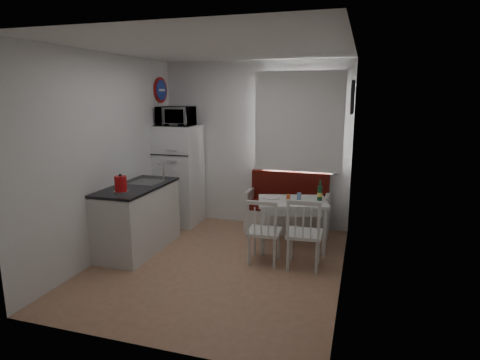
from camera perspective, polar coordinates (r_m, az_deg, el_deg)
The scene contains 22 objects.
floor at distance 5.14m, azimuth -3.15°, elevation -11.88°, with size 3.00×3.50×0.02m, color #A77659.
ceiling at distance 4.72m, azimuth -3.53°, elevation 18.30°, with size 3.00×3.50×0.02m, color white.
wall_back at distance 6.41m, azimuth 2.16°, elevation 5.05°, with size 3.00×0.02×2.60m, color white.
wall_front at distance 3.22m, azimuth -14.29°, elevation -2.51°, with size 3.00×0.02×2.60m, color white.
wall_left at distance 5.47m, azimuth -18.25°, elevation 3.20°, with size 0.02×3.50×2.60m, color white.
wall_right at distance 4.47m, azimuth 15.00°, elevation 1.52°, with size 0.02×3.50×2.60m, color white.
window at distance 6.21m, azimuth 8.42°, elevation 7.71°, with size 1.22×0.06×1.47m, color silver.
curtain at distance 6.14m, azimuth 8.33°, elevation 8.13°, with size 1.35×0.02×1.50m, color white.
kitchen_counter at distance 5.62m, azimuth -14.25°, elevation -5.19°, with size 0.62×1.32×1.16m.
wall_sign at distance 6.63m, azimuth -11.16°, elevation 12.43°, with size 0.40×0.40×0.03m, color #193399.
picture_frame at distance 5.50m, azimuth 15.68°, elevation 11.27°, with size 0.04×0.52×0.42m, color black.
bench at distance 6.26m, azimuth 6.77°, elevation -4.55°, with size 1.27×0.49×0.91m.
dining_table at distance 5.49m, azimuth 7.45°, elevation -3.65°, with size 1.05×0.85×0.69m.
chair_left at distance 4.95m, azimuth 3.24°, elevation -6.40°, with size 0.41×0.39×0.45m.
chair_right at distance 4.84m, azimuth 9.01°, elevation -6.58°, with size 0.43×0.41×0.48m.
fridge at distance 6.58m, azimuth -8.65°, elevation 0.69°, with size 0.64×0.64×1.60m, color white.
microwave at distance 6.41m, azimuth -9.12°, elevation 8.96°, with size 0.54×0.37×0.30m, color white.
kettle at distance 5.10m, azimuth -16.61°, elevation -0.54°, with size 0.18×0.18×0.24m, color red.
wine_bottle at distance 5.49m, azimuth 11.30°, elevation -1.45°, with size 0.07×0.07×0.28m, color #154323, non-canonical shape.
drinking_glass_orange at distance 5.42m, azimuth 6.88°, elevation -2.50°, with size 0.05×0.05×0.09m, color #D45723.
drinking_glass_blue at distance 5.49m, azimuth 8.40°, elevation -2.31°, with size 0.06×0.06×0.10m, color #769CCA.
plate at distance 5.54m, azimuth 4.45°, elevation -2.51°, with size 0.23×0.23×0.02m, color white.
Camera 1 is at (1.65, -4.40, 2.10)m, focal length 30.00 mm.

